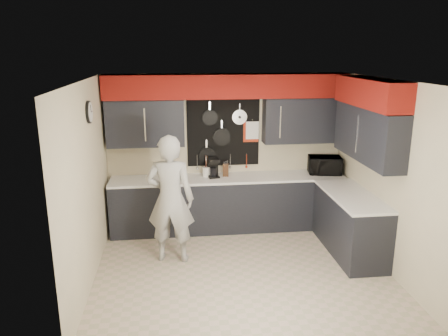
{
  "coord_description": "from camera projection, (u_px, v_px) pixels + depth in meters",
  "views": [
    {
      "loc": [
        -0.89,
        -5.47,
        2.98
      ],
      "look_at": [
        -0.18,
        0.5,
        1.34
      ],
      "focal_mm": 35.0,
      "sensor_mm": 36.0,
      "label": 1
    }
  ],
  "objects": [
    {
      "name": "coffee_maker",
      "position": [
        213.0,
        167.0,
        7.24
      ],
      "size": [
        0.21,
        0.24,
        0.32
      ],
      "rotation": [
        0.0,
        0.0,
        0.18
      ],
      "color": "black",
      "rests_on": "base_cabinets"
    },
    {
      "name": "back_wall_assembly",
      "position": [
        228.0,
        110.0,
        7.13
      ],
      "size": [
        4.0,
        0.36,
        2.6
      ],
      "color": "beige",
      "rests_on": "ground"
    },
    {
      "name": "base_cabinets",
      "position": [
        260.0,
        208.0,
        7.14
      ],
      "size": [
        3.95,
        2.2,
        0.92
      ],
      "color": "black",
      "rests_on": "ground"
    },
    {
      "name": "microwave",
      "position": [
        325.0,
        165.0,
        7.43
      ],
      "size": [
        0.59,
        0.45,
        0.3
      ],
      "primitive_type": "imported",
      "rotation": [
        0.0,
        0.0,
        -0.16
      ],
      "color": "black",
      "rests_on": "base_cabinets"
    },
    {
      "name": "knife_block",
      "position": [
        226.0,
        170.0,
        7.29
      ],
      "size": [
        0.11,
        0.11,
        0.21
      ],
      "primitive_type": "cube",
      "rotation": [
        0.0,
        0.0,
        -0.15
      ],
      "color": "#381911",
      "rests_on": "base_cabinets"
    },
    {
      "name": "ground",
      "position": [
        241.0,
        269.0,
        6.13
      ],
      "size": [
        4.0,
        4.0,
        0.0
      ],
      "primitive_type": "plane",
      "color": "#C5AD99",
      "rests_on": "ground"
    },
    {
      "name": "left_wall_assembly",
      "position": [
        88.0,
        182.0,
        5.56
      ],
      "size": [
        0.05,
        3.5,
        2.6
      ],
      "color": "beige",
      "rests_on": "ground"
    },
    {
      "name": "utensil_crock",
      "position": [
        206.0,
        172.0,
        7.28
      ],
      "size": [
        0.13,
        0.13,
        0.16
      ],
      "primitive_type": "cylinder",
      "color": "white",
      "rests_on": "base_cabinets"
    },
    {
      "name": "right_wall_assembly",
      "position": [
        371.0,
        126.0,
        6.08
      ],
      "size": [
        0.36,
        3.5,
        2.6
      ],
      "color": "beige",
      "rests_on": "ground"
    },
    {
      "name": "person",
      "position": [
        170.0,
        199.0,
        6.16
      ],
      "size": [
        0.75,
        0.56,
        1.86
      ],
      "primitive_type": "imported",
      "rotation": [
        0.0,
        0.0,
        2.97
      ],
      "color": "#B5B5B3",
      "rests_on": "ground"
    }
  ]
}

